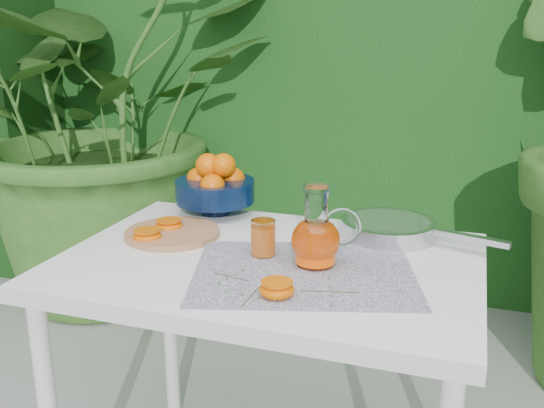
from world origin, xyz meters
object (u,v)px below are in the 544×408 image
(white_table, at_px, (269,288))
(cutting_board, at_px, (172,233))
(saute_pan, at_px, (390,228))
(fruit_bowl, at_px, (215,186))
(juice_pitcher, at_px, (317,238))

(white_table, distance_m, cutting_board, 0.32)
(white_table, distance_m, saute_pan, 0.37)
(cutting_board, bearing_deg, fruit_bowl, 83.52)
(fruit_bowl, height_order, juice_pitcher, juice_pitcher)
(cutting_board, relative_size, saute_pan, 0.55)
(white_table, height_order, fruit_bowl, fruit_bowl)
(white_table, height_order, cutting_board, cutting_board)
(white_table, distance_m, juice_pitcher, 0.19)
(cutting_board, height_order, fruit_bowl, fruit_bowl)
(white_table, relative_size, juice_pitcher, 5.30)
(white_table, bearing_deg, juice_pitcher, -7.57)
(juice_pitcher, bearing_deg, fruit_bowl, 141.69)
(saute_pan, bearing_deg, fruit_bowl, 174.72)
(juice_pitcher, relative_size, saute_pan, 0.41)
(cutting_board, distance_m, saute_pan, 0.58)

